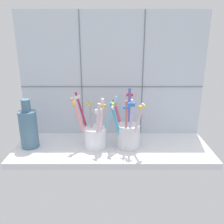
# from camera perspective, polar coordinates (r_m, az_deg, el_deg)

# --- Properties ---
(counter_slab) EXTENTS (0.64, 0.22, 0.02)m
(counter_slab) POSITION_cam_1_polar(r_m,az_deg,el_deg) (0.80, -0.00, -8.95)
(counter_slab) COLOR silver
(counter_slab) RESTS_ON ground
(tile_wall_back) EXTENTS (0.64, 0.02, 0.45)m
(tile_wall_back) POSITION_cam_1_polar(r_m,az_deg,el_deg) (0.84, 0.02, 8.08)
(tile_wall_back) COLOR silver
(tile_wall_back) RESTS_ON ground
(toothbrush_cup_left) EXTENTS (0.15, 0.09, 0.18)m
(toothbrush_cup_left) POSITION_cam_1_polar(r_m,az_deg,el_deg) (0.78, -4.10, -5.22)
(toothbrush_cup_left) COLOR white
(toothbrush_cup_left) RESTS_ON counter_slab
(toothbrush_cup_right) EXTENTS (0.11, 0.11, 0.19)m
(toothbrush_cup_right) POSITION_cam_1_polar(r_m,az_deg,el_deg) (0.77, 3.92, -5.03)
(toothbrush_cup_right) COLOR silver
(toothbrush_cup_right) RESTS_ON counter_slab
(ceramic_vase) EXTENTS (0.06, 0.06, 0.16)m
(ceramic_vase) POSITION_cam_1_polar(r_m,az_deg,el_deg) (0.81, -19.59, -3.70)
(ceramic_vase) COLOR slate
(ceramic_vase) RESTS_ON counter_slab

